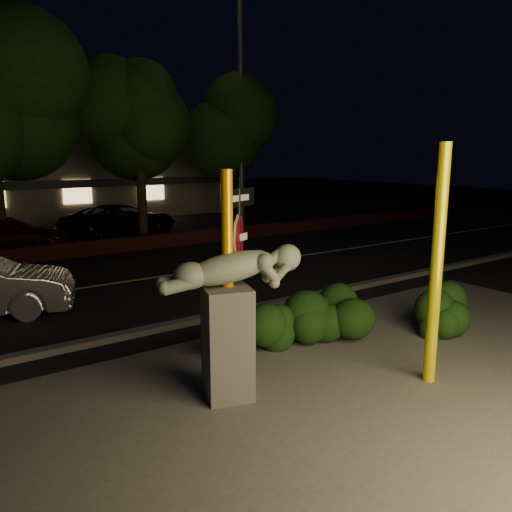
{
  "coord_description": "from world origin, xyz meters",
  "views": [
    {
      "loc": [
        -5.1,
        -5.87,
        3.41
      ],
      "look_at": [
        0.02,
        1.44,
        1.6
      ],
      "focal_mm": 35.0,
      "sensor_mm": 36.0,
      "label": 1
    }
  ],
  "objects_px": {
    "yellow_pole_left": "(228,287)",
    "parked_car_dark": "(121,221)",
    "signpost": "(239,238)",
    "parked_car_darkred": "(5,235)",
    "yellow_pole_right": "(437,267)",
    "streetlight": "(235,74)",
    "sculpture": "(230,307)"
  },
  "relations": [
    {
      "from": "parked_car_dark",
      "to": "signpost",
      "type": "bearing_deg",
      "value": 148.94
    },
    {
      "from": "yellow_pole_left",
      "to": "streetlight",
      "type": "distance_m",
      "value": 16.19
    },
    {
      "from": "yellow_pole_right",
      "to": "streetlight",
      "type": "relative_size",
      "value": 0.32
    },
    {
      "from": "sculpture",
      "to": "parked_car_dark",
      "type": "bearing_deg",
      "value": 93.04
    },
    {
      "from": "yellow_pole_left",
      "to": "parked_car_darkred",
      "type": "height_order",
      "value": "yellow_pole_left"
    },
    {
      "from": "signpost",
      "to": "parked_car_dark",
      "type": "bearing_deg",
      "value": 53.78
    },
    {
      "from": "signpost",
      "to": "streetlight",
      "type": "bearing_deg",
      "value": 33.03
    },
    {
      "from": "yellow_pole_right",
      "to": "signpost",
      "type": "relative_size",
      "value": 1.26
    },
    {
      "from": "yellow_pole_left",
      "to": "sculpture",
      "type": "relative_size",
      "value": 1.48
    },
    {
      "from": "yellow_pole_right",
      "to": "sculpture",
      "type": "xyz_separation_m",
      "value": [
        -2.76,
        1.32,
        -0.45
      ]
    },
    {
      "from": "yellow_pole_left",
      "to": "parked_car_dark",
      "type": "relative_size",
      "value": 0.64
    },
    {
      "from": "signpost",
      "to": "parked_car_darkred",
      "type": "xyz_separation_m",
      "value": [
        -1.82,
        12.34,
        -1.4
      ]
    },
    {
      "from": "sculpture",
      "to": "yellow_pole_left",
      "type": "bearing_deg",
      "value": 99.1
    },
    {
      "from": "signpost",
      "to": "yellow_pole_right",
      "type": "bearing_deg",
      "value": -81.63
    },
    {
      "from": "sculpture",
      "to": "yellow_pole_right",
      "type": "bearing_deg",
      "value": -8.0
    },
    {
      "from": "yellow_pole_left",
      "to": "parked_car_dark",
      "type": "bearing_deg",
      "value": 75.46
    },
    {
      "from": "parked_car_dark",
      "to": "yellow_pole_left",
      "type": "bearing_deg",
      "value": 146.14
    },
    {
      "from": "streetlight",
      "to": "yellow_pole_left",
      "type": "bearing_deg",
      "value": -105.6
    },
    {
      "from": "yellow_pole_right",
      "to": "parked_car_darkred",
      "type": "bearing_deg",
      "value": 103.29
    },
    {
      "from": "yellow_pole_right",
      "to": "sculpture",
      "type": "relative_size",
      "value": 1.65
    },
    {
      "from": "streetlight",
      "to": "parked_car_dark",
      "type": "height_order",
      "value": "streetlight"
    },
    {
      "from": "sculpture",
      "to": "signpost",
      "type": "bearing_deg",
      "value": 69.92
    },
    {
      "from": "yellow_pole_left",
      "to": "parked_car_darkred",
      "type": "xyz_separation_m",
      "value": [
        -0.8,
        13.62,
        -0.98
      ]
    },
    {
      "from": "streetlight",
      "to": "yellow_pole_right",
      "type": "bearing_deg",
      "value": -94.08
    },
    {
      "from": "yellow_pole_left",
      "to": "yellow_pole_right",
      "type": "relative_size",
      "value": 0.9
    },
    {
      "from": "streetlight",
      "to": "parked_car_darkred",
      "type": "bearing_deg",
      "value": -167.25
    },
    {
      "from": "parked_car_darkred",
      "to": "parked_car_dark",
      "type": "relative_size",
      "value": 0.88
    },
    {
      "from": "yellow_pole_right",
      "to": "signpost",
      "type": "bearing_deg",
      "value": 122.86
    },
    {
      "from": "streetlight",
      "to": "parked_car_darkred",
      "type": "distance_m",
      "value": 11.06
    },
    {
      "from": "yellow_pole_left",
      "to": "parked_car_darkred",
      "type": "bearing_deg",
      "value": 93.35
    },
    {
      "from": "yellow_pole_left",
      "to": "streetlight",
      "type": "bearing_deg",
      "value": 56.86
    },
    {
      "from": "yellow_pole_right",
      "to": "sculpture",
      "type": "bearing_deg",
      "value": 154.45
    }
  ]
}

